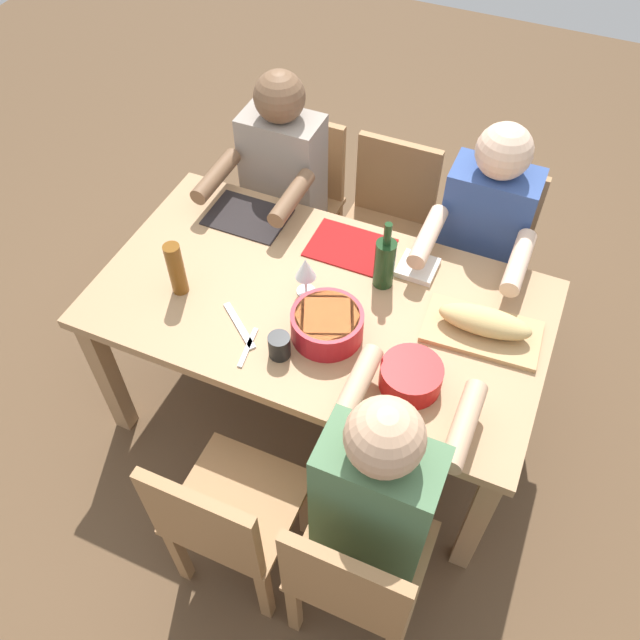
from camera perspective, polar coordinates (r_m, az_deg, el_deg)
ground_plane at (r=2.98m, az=0.00°, el=-7.74°), size 8.00×8.00×0.00m
dining_table at (r=2.45m, az=0.00°, el=0.33°), size 1.64×0.91×0.74m
chair_near_center at (r=2.24m, az=-8.26°, el=-16.67°), size 0.40×0.40×0.85m
chair_far_left at (r=3.21m, az=-1.89°, el=10.67°), size 0.40×0.40×0.85m
diner_far_left at (r=2.95m, az=-3.52°, el=11.77°), size 0.41×0.53×1.20m
chair_far_right at (r=3.03m, az=13.86°, el=6.05°), size 0.40×0.40×0.85m
diner_far_right at (r=2.75m, az=13.75°, el=6.82°), size 0.41×0.53×1.20m
chair_near_right at (r=2.16m, az=2.97°, el=-21.18°), size 0.40×0.40×0.85m
diner_near_right at (r=2.03m, az=5.18°, el=-14.67°), size 0.41×0.53×1.20m
chair_far_center at (r=3.09m, az=5.80°, el=8.50°), size 0.40×0.40×0.85m
serving_bowl_pasta at (r=2.14m, az=7.90°, el=-4.76°), size 0.20×0.20×0.09m
serving_bowl_fruit at (r=2.24m, az=0.62°, el=-0.29°), size 0.25×0.25×0.11m
cutting_board at (r=2.35m, az=13.85°, el=-0.97°), size 0.41×0.24×0.02m
bread_loaf at (r=2.31m, az=14.10°, el=-0.12°), size 0.33×0.13×0.09m
wine_bottle at (r=2.38m, az=5.63°, el=5.01°), size 0.08×0.08×0.29m
beer_bottle at (r=2.40m, az=-12.37°, el=4.35°), size 0.06×0.06×0.22m
wine_glass at (r=2.33m, az=-1.26°, el=4.38°), size 0.08×0.08×0.17m
cup_near_center at (r=2.20m, az=-3.54°, el=-2.26°), size 0.08×0.08×0.09m
fork_near_center at (r=2.26m, az=-6.26°, el=-2.37°), size 0.04×0.17×0.01m
placemat_far_left at (r=2.72m, az=-6.31°, el=8.88°), size 0.32×0.23×0.01m
placemat_far_center at (r=2.57m, az=2.64°, el=6.30°), size 0.32×0.23×0.01m
carving_knife at (r=2.32m, az=-7.01°, el=-0.47°), size 0.19×0.16×0.01m
napkin_stack at (r=2.51m, az=8.47°, el=4.53°), size 0.14×0.14×0.02m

